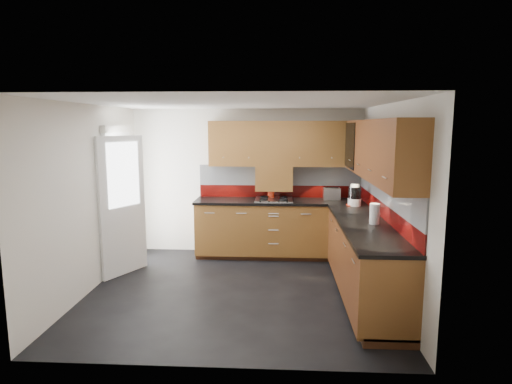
# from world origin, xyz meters

# --- Properties ---
(room) EXTENTS (4.00, 3.80, 2.64)m
(room) POSITION_xyz_m (0.00, 0.00, 1.50)
(room) COLOR black
(base_cabinets) EXTENTS (2.70, 3.20, 0.95)m
(base_cabinets) POSITION_xyz_m (1.07, 0.72, 0.44)
(base_cabinets) COLOR #5D3714
(base_cabinets) RESTS_ON room
(countertop) EXTENTS (2.72, 3.22, 0.04)m
(countertop) POSITION_xyz_m (1.05, 0.70, 0.92)
(countertop) COLOR black
(countertop) RESTS_ON base_cabinets
(backsplash) EXTENTS (2.70, 3.20, 0.54)m
(backsplash) POSITION_xyz_m (1.28, 0.93, 1.21)
(backsplash) COLOR maroon
(backsplash) RESTS_ON countertop
(upper_cabinets) EXTENTS (2.50, 3.20, 0.72)m
(upper_cabinets) POSITION_xyz_m (1.23, 0.78, 1.84)
(upper_cabinets) COLOR #5D3714
(upper_cabinets) RESTS_ON room
(extractor_hood) EXTENTS (0.60, 0.33, 0.40)m
(extractor_hood) POSITION_xyz_m (0.45, 1.64, 1.28)
(extractor_hood) COLOR #5D3714
(extractor_hood) RESTS_ON room
(glass_cabinet) EXTENTS (0.32, 0.80, 0.66)m
(glass_cabinet) POSITION_xyz_m (1.71, 1.07, 1.87)
(glass_cabinet) COLOR black
(glass_cabinet) RESTS_ON room
(back_door) EXTENTS (0.42, 1.19, 2.04)m
(back_door) POSITION_xyz_m (-1.78, 0.75, 1.03)
(back_door) COLOR white
(back_door) RESTS_ON room
(gas_hob) EXTENTS (0.60, 0.53, 0.05)m
(gas_hob) POSITION_xyz_m (0.45, 1.47, 0.96)
(gas_hob) COLOR silver
(gas_hob) RESTS_ON countertop
(utensil_pot) EXTENTS (0.11, 0.11, 0.39)m
(utensil_pot) POSITION_xyz_m (0.40, 1.67, 1.03)
(utensil_pot) COLOR red
(utensil_pot) RESTS_ON countertop
(toaster) EXTENTS (0.27, 0.17, 0.20)m
(toaster) POSITION_xyz_m (1.38, 1.60, 1.03)
(toaster) COLOR silver
(toaster) RESTS_ON countertop
(food_processor) EXTENTS (0.20, 0.20, 0.33)m
(food_processor) POSITION_xyz_m (1.66, 1.08, 1.09)
(food_processor) COLOR white
(food_processor) RESTS_ON countertop
(paper_towel) EXTENTS (0.15, 0.15, 0.25)m
(paper_towel) POSITION_xyz_m (1.70, -0.12, 1.07)
(paper_towel) COLOR white
(paper_towel) RESTS_ON countertop
(orange_cloth) EXTENTS (0.17, 0.15, 0.02)m
(orange_cloth) POSITION_xyz_m (1.63, 1.08, 0.95)
(orange_cloth) COLOR red
(orange_cloth) RESTS_ON countertop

